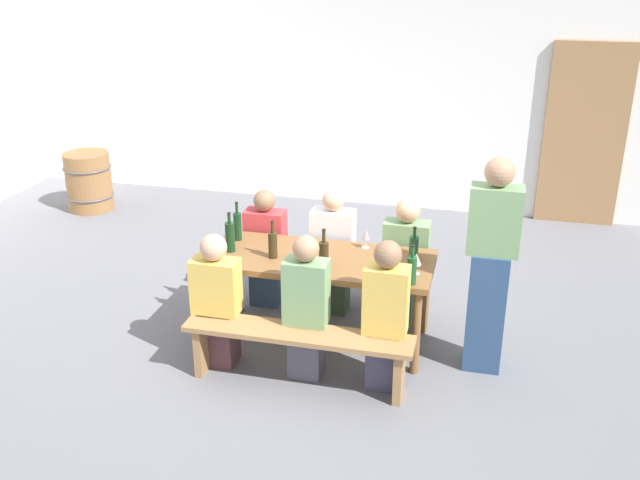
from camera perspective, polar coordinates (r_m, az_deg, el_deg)
ground_plane at (r=6.13m, az=0.00°, el=-7.79°), size 24.00×24.00×0.00m
back_wall at (r=8.88m, az=5.61°, el=12.75°), size 14.00×0.20×3.20m
wooden_door at (r=8.82m, az=20.19°, el=7.76°), size 0.90×0.06×2.10m
tasting_table at (r=5.82m, az=0.00°, el=-2.15°), size 1.82×0.77×0.75m
bench_near at (r=5.38m, az=-1.77°, el=-8.17°), size 1.72×0.30×0.45m
bench_far at (r=6.56m, az=1.44°, el=-2.22°), size 1.72×0.30×0.45m
wine_bottle_0 at (r=5.34m, az=7.28°, el=-2.34°), size 0.07×0.07×0.31m
wine_bottle_1 at (r=5.71m, az=7.43°, el=-0.67°), size 0.08×0.08×0.29m
wine_bottle_2 at (r=5.75m, az=-3.76°, el=-0.33°), size 0.07×0.07×0.31m
wine_bottle_3 at (r=5.90m, az=-7.13°, el=0.29°), size 0.08×0.08×0.34m
wine_bottle_4 at (r=6.11m, az=-6.55°, el=1.14°), size 0.07×0.07×0.34m
wine_bottle_5 at (r=5.56m, az=0.30°, el=-1.11°), size 0.08×0.08×0.32m
wine_glass_0 at (r=5.80m, az=7.45°, el=-0.30°), size 0.07×0.07×0.16m
wine_glass_1 at (r=5.93m, az=3.66°, el=0.40°), size 0.06×0.06×0.17m
wine_glass_2 at (r=5.62m, az=-1.19°, el=-1.04°), size 0.06×0.06×0.14m
wine_glass_3 at (r=5.50m, az=7.64°, el=-1.55°), size 0.08×0.08×0.17m
seated_guest_near_0 at (r=5.62m, az=-8.17°, el=-4.96°), size 0.36×0.24×1.09m
seated_guest_near_1 at (r=5.40m, az=-1.09°, el=-5.55°), size 0.33×0.24×1.15m
seated_guest_near_2 at (r=5.29m, az=5.20°, el=-6.13°), size 0.32×0.24×1.17m
seated_guest_far_0 at (r=6.51m, az=-4.30°, el=-0.85°), size 0.36×0.24×1.09m
seated_guest_far_1 at (r=6.35m, az=1.01°, el=-1.19°), size 0.38×0.24×1.14m
seated_guest_far_2 at (r=6.25m, az=6.78°, el=-1.82°), size 0.39×0.24×1.12m
standing_host at (r=5.52m, az=13.31°, el=-2.30°), size 0.38×0.24×1.70m
wine_barrel at (r=9.36m, az=-17.83°, el=4.45°), size 0.58×0.58×0.72m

